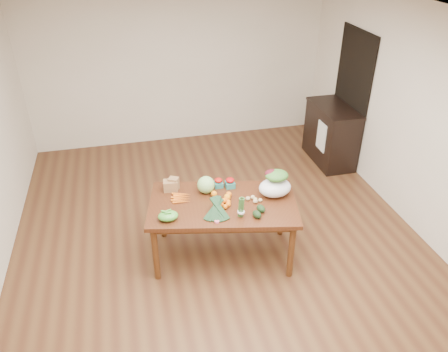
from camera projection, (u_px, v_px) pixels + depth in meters
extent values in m
plane|color=brown|center=(219.00, 239.00, 5.49)|extent=(6.00, 6.00, 0.00)
cube|color=white|center=(217.00, 15.00, 4.10)|extent=(5.00, 6.00, 0.02)
cube|color=white|center=(178.00, 65.00, 7.29)|extent=(5.00, 0.02, 2.70)
cube|color=white|center=(419.00, 122.00, 5.30)|extent=(0.02, 6.00, 2.70)
cube|color=#4A2511|center=(223.00, 229.00, 5.06)|extent=(1.80, 1.24, 0.75)
cube|color=black|center=(351.00, 98.00, 6.78)|extent=(0.02, 1.00, 2.10)
cube|color=black|center=(331.00, 134.00, 7.02)|extent=(0.52, 1.02, 0.94)
cube|color=white|center=(321.00, 136.00, 6.77)|extent=(0.02, 0.28, 0.45)
sphere|color=#99D279|center=(206.00, 185.00, 5.00)|extent=(0.20, 0.20, 0.20)
sphere|color=orange|center=(214.00, 194.00, 4.96)|extent=(0.07, 0.07, 0.07)
sphere|color=orange|center=(229.00, 194.00, 4.95)|extent=(0.07, 0.07, 0.07)
sphere|color=orange|center=(227.00, 197.00, 4.90)|extent=(0.08, 0.08, 0.08)
ellipsoid|color=#51A538|center=(168.00, 216.00, 4.58)|extent=(0.21, 0.16, 0.10)
ellipsoid|color=tan|center=(248.00, 198.00, 4.90)|extent=(0.05, 0.05, 0.05)
ellipsoid|color=tan|center=(255.00, 201.00, 4.85)|extent=(0.06, 0.05, 0.05)
ellipsoid|color=#C9BE74|center=(255.00, 199.00, 4.89)|extent=(0.05, 0.04, 0.04)
ellipsoid|color=tan|center=(253.00, 197.00, 4.93)|extent=(0.05, 0.05, 0.04)
ellipsoid|color=#D4C17A|center=(260.00, 200.00, 4.88)|extent=(0.05, 0.04, 0.04)
ellipsoid|color=black|center=(257.00, 214.00, 4.61)|extent=(0.11, 0.14, 0.08)
ellipsoid|color=black|center=(261.00, 209.00, 4.70)|extent=(0.11, 0.14, 0.08)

